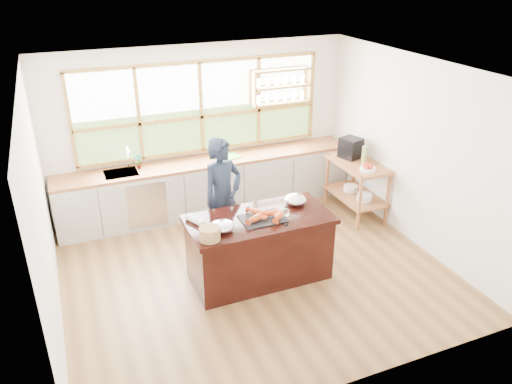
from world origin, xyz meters
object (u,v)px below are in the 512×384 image
espresso_machine (351,148)px  wicker_basket (210,234)px  island (259,248)px  cook (223,198)px

espresso_machine → wicker_basket: (-2.94, -1.64, -0.09)m
island → wicker_basket: wicker_basket is taller
island → cook: (-0.22, 0.78, 0.42)m
island → wicker_basket: 0.95m
cook → island: bearing=-93.7°
island → cook: cook is taller
island → wicker_basket: (-0.75, -0.28, 0.53)m
island → cook: 0.91m
island → espresso_machine: 2.65m
espresso_machine → island: bearing=-165.8°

